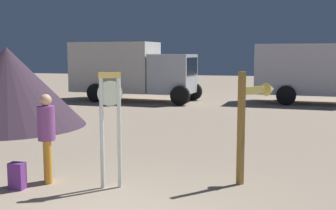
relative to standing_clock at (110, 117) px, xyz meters
name	(u,v)px	position (x,y,z in m)	size (l,w,h in m)	color
standing_clock	(110,117)	(0.00, 0.00, 0.00)	(0.42, 0.24, 2.06)	silver
arrow_sign	(253,110)	(2.42, 0.97, 0.09)	(0.72, 0.80, 2.07)	olive
person_near_clock	(47,133)	(-1.25, 0.00, -0.35)	(0.32, 0.32, 1.65)	orange
backpack	(17,176)	(-1.58, -0.48, -1.04)	(0.27, 0.23, 0.47)	#71358F
box_truck_near	(130,69)	(-4.25, 13.22, 0.32)	(6.53, 2.92, 2.93)	beige
box_truck_far	(325,71)	(5.12, 14.14, 0.30)	(6.88, 2.80, 2.82)	silver
dome_tent	(8,87)	(-5.62, 5.14, 0.02)	(4.97, 4.97, 2.58)	#3A2737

